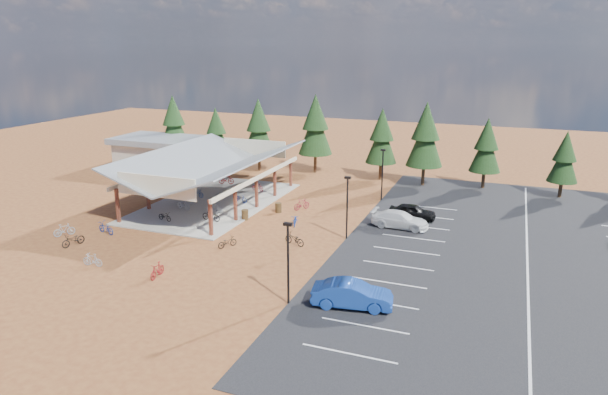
% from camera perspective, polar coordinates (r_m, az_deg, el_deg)
% --- Properties ---
extents(ground, '(140.00, 140.00, 0.00)m').
position_cam_1_polar(ground, '(43.51, -2.62, -4.39)').
color(ground, brown).
rests_on(ground, ground).
extents(asphalt_lot, '(27.00, 44.00, 0.04)m').
position_cam_1_polar(asphalt_lot, '(43.05, 22.44, -5.84)').
color(asphalt_lot, black).
rests_on(asphalt_lot, ground).
extents(concrete_pad, '(10.60, 18.60, 0.10)m').
position_cam_1_polar(concrete_pad, '(53.79, -9.39, -0.51)').
color(concrete_pad, gray).
rests_on(concrete_pad, ground).
extents(bike_pavilion, '(11.65, 19.40, 4.97)m').
position_cam_1_polar(bike_pavilion, '(52.86, -9.57, 3.41)').
color(bike_pavilion, '#4F2216').
rests_on(bike_pavilion, concrete_pad).
extents(outbuilding, '(11.00, 7.00, 3.90)m').
position_cam_1_polar(outbuilding, '(69.81, -14.86, 4.64)').
color(outbuilding, '#ADA593').
rests_on(outbuilding, ground).
extents(lamp_post_0, '(0.50, 0.25, 5.14)m').
position_cam_1_polar(lamp_post_0, '(32.02, -1.69, -6.34)').
color(lamp_post_0, black).
rests_on(lamp_post_0, ground).
extents(lamp_post_1, '(0.50, 0.25, 5.14)m').
position_cam_1_polar(lamp_post_1, '(42.70, 4.57, -0.60)').
color(lamp_post_1, black).
rests_on(lamp_post_1, ground).
extents(lamp_post_2, '(0.50, 0.25, 5.14)m').
position_cam_1_polar(lamp_post_2, '(53.94, 8.26, 2.80)').
color(lamp_post_2, black).
rests_on(lamp_post_2, ground).
extents(trash_bin_0, '(0.60, 0.60, 0.90)m').
position_cam_1_polar(trash_bin_0, '(48.25, -6.24, -1.82)').
color(trash_bin_0, '#3E2C16').
rests_on(trash_bin_0, ground).
extents(trash_bin_1, '(0.60, 0.60, 0.90)m').
position_cam_1_polar(trash_bin_1, '(50.10, -2.71, -1.07)').
color(trash_bin_1, '#3E2C16').
rests_on(trash_bin_1, ground).
extents(pine_0, '(3.73, 3.73, 8.70)m').
position_cam_1_polar(pine_0, '(72.73, -13.55, 7.79)').
color(pine_0, '#382314').
rests_on(pine_0, ground).
extents(pine_1, '(3.17, 3.17, 7.39)m').
position_cam_1_polar(pine_1, '(69.44, -9.23, 6.99)').
color(pine_1, '#382314').
rests_on(pine_1, ground).
extents(pine_2, '(3.77, 3.77, 8.79)m').
position_cam_1_polar(pine_2, '(65.84, -4.80, 7.41)').
color(pine_2, '#382314').
rests_on(pine_2, ground).
extents(pine_3, '(4.03, 4.03, 9.39)m').
position_cam_1_polar(pine_3, '(64.66, 1.21, 7.63)').
color(pine_3, '#382314').
rests_on(pine_3, ground).
extents(pine_4, '(3.51, 3.51, 8.17)m').
position_cam_1_polar(pine_4, '(61.85, 8.19, 6.39)').
color(pine_4, '#382314').
rests_on(pine_4, ground).
extents(pine_5, '(3.93, 3.93, 9.15)m').
position_cam_1_polar(pine_5, '(59.90, 12.67, 6.44)').
color(pine_5, '#382314').
rests_on(pine_5, ground).
extents(pine_6, '(3.27, 3.27, 7.61)m').
position_cam_1_polar(pine_6, '(60.70, 18.65, 5.20)').
color(pine_6, '#382314').
rests_on(pine_6, ground).
extents(pine_7, '(2.92, 2.92, 6.80)m').
position_cam_1_polar(pine_7, '(59.90, 25.75, 3.83)').
color(pine_7, '#382314').
rests_on(pine_7, ground).
extents(bike_0, '(1.62, 0.89, 0.81)m').
position_cam_1_polar(bike_0, '(48.96, -14.45, -1.92)').
color(bike_0, black).
rests_on(bike_0, concrete_pad).
extents(bike_1, '(1.67, 0.83, 0.97)m').
position_cam_1_polar(bike_1, '(51.84, -12.57, -0.71)').
color(bike_1, '#909399').
rests_on(bike_1, concrete_pad).
extents(bike_2, '(1.64, 0.67, 0.84)m').
position_cam_1_polar(bike_2, '(55.67, -11.23, 0.46)').
color(bike_2, navy).
rests_on(bike_2, concrete_pad).
extents(bike_3, '(1.80, 0.88, 1.04)m').
position_cam_1_polar(bike_3, '(60.29, -8.20, 1.90)').
color(bike_3, maroon).
rests_on(bike_3, concrete_pad).
extents(bike_4, '(1.93, 0.88, 0.98)m').
position_cam_1_polar(bike_4, '(48.07, -9.75, -1.86)').
color(bike_4, black).
rests_on(bike_4, concrete_pad).
extents(bike_5, '(1.56, 0.55, 0.92)m').
position_cam_1_polar(bike_5, '(50.29, -9.46, -1.08)').
color(bike_5, gray).
rests_on(bike_5, concrete_pad).
extents(bike_6, '(1.65, 0.78, 0.83)m').
position_cam_1_polar(bike_6, '(53.16, -6.74, -0.08)').
color(bike_6, '#223A95').
rests_on(bike_6, concrete_pad).
extents(bike_7, '(1.51, 0.67, 0.88)m').
position_cam_1_polar(bike_7, '(57.13, -4.90, 1.13)').
color(bike_7, maroon).
rests_on(bike_7, concrete_pad).
extents(bike_8, '(1.12, 2.01, 1.00)m').
position_cam_1_polar(bike_8, '(45.52, -23.12, -4.11)').
color(bike_8, black).
rests_on(bike_8, ground).
extents(bike_9, '(1.32, 1.69, 1.02)m').
position_cam_1_polar(bike_9, '(48.11, -23.93, -3.14)').
color(bike_9, '#9DA0A6').
rests_on(bike_9, ground).
extents(bike_10, '(2.00, 1.15, 0.99)m').
position_cam_1_polar(bike_10, '(47.36, -20.14, -3.03)').
color(bike_10, navy).
rests_on(bike_10, ground).
extents(bike_11, '(0.65, 1.74, 1.02)m').
position_cam_1_polar(bike_11, '(37.76, -15.19, -7.39)').
color(bike_11, maroon).
rests_on(bike_11, ground).
extents(bike_12, '(1.30, 1.68, 0.85)m').
position_cam_1_polar(bike_12, '(42.04, -8.08, -4.66)').
color(bike_12, black).
rests_on(bike_12, ground).
extents(bike_13, '(1.61, 0.57, 0.95)m').
position_cam_1_polar(bike_13, '(40.98, -21.38, -6.13)').
color(bike_13, '#9D9EA5').
rests_on(bike_13, ground).
extents(bike_14, '(1.10, 1.87, 0.93)m').
position_cam_1_polar(bike_14, '(46.59, -0.93, -2.36)').
color(bike_14, '#10319C').
rests_on(bike_14, ground).
extents(bike_15, '(1.38, 1.71, 1.04)m').
position_cam_1_polar(bike_15, '(50.83, -0.25, -0.72)').
color(bike_15, maroon).
rests_on(bike_15, ground).
extents(bike_16, '(2.02, 1.28, 1.00)m').
position_cam_1_polar(bike_16, '(42.04, -1.02, -4.38)').
color(bike_16, black).
rests_on(bike_16, ground).
extents(car_1, '(5.00, 2.48, 1.58)m').
position_cam_1_polar(car_1, '(32.58, 5.10, -10.13)').
color(car_1, navy).
rests_on(car_1, asphalt_lot).
extents(car_3, '(4.91, 2.19, 1.40)m').
position_cam_1_polar(car_3, '(46.48, 10.08, -2.31)').
color(car_3, silver).
rests_on(car_3, asphalt_lot).
extents(car_4, '(4.17, 1.88, 1.39)m').
position_cam_1_polar(car_4, '(48.85, 11.34, -1.48)').
color(car_4, black).
rests_on(car_4, asphalt_lot).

